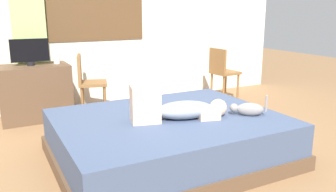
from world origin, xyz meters
TOP-DOWN VIEW (x-y plane):
  - ground_plane at (0.00, 0.00)m, footprint 16.00×16.00m
  - back_wall_with_window at (-0.00, 2.58)m, footprint 6.40×0.14m
  - bed at (-0.13, 0.18)m, footprint 2.17×1.74m
  - person_lying at (-0.11, 0.07)m, footprint 0.94×0.46m
  - cat at (0.58, -0.16)m, footprint 0.31×0.25m
  - desk at (-1.11, 2.18)m, footprint 0.90×0.56m
  - tv_monitor at (-1.13, 2.18)m, footprint 0.48×0.10m
  - cup at (-0.79, 2.19)m, footprint 0.08×0.08m
  - chair_by_desk at (-0.43, 2.01)m, footprint 0.47×0.47m
  - chair_spare at (1.71, 1.83)m, footprint 0.41×0.41m
  - curtain_left at (-1.08, 2.46)m, footprint 0.44×0.06m

SIDE VIEW (x-z plane):
  - ground_plane at x=0.00m, z-range 0.00..0.00m
  - bed at x=-0.13m, z-range 0.00..0.44m
  - desk at x=-1.11m, z-range 0.00..0.74m
  - chair_by_desk at x=-0.43m, z-range 0.08..0.94m
  - chair_spare at x=1.71m, z-range 0.08..0.94m
  - cat at x=0.58m, z-range 0.41..0.62m
  - person_lying at x=-0.11m, z-range 0.39..0.73m
  - cup at x=-0.79m, z-range 0.74..0.82m
  - tv_monitor at x=-1.13m, z-range 0.75..1.10m
  - curtain_left at x=-1.08m, z-range 0.00..2.52m
  - back_wall_with_window at x=0.00m, z-range 0.01..2.91m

